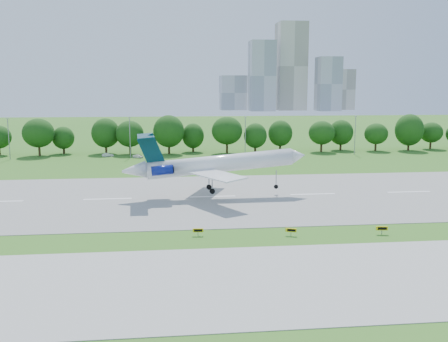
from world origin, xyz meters
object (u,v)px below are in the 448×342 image
Objects in this scene: service_vehicle_a at (108,155)px; taxi_sign_left at (198,230)px; service_vehicle_b at (138,156)px; airliner at (211,164)px.

taxi_sign_left is at bearing 172.08° from service_vehicle_a.
service_vehicle_b is (-13.52, 81.87, -0.26)m from taxi_sign_left.
airliner is at bearing -178.90° from service_vehicle_a.
taxi_sign_left is at bearing -103.04° from airliner.
service_vehicle_b reaches higher than taxi_sign_left.
service_vehicle_a is at bearing 109.83° from airliner.
service_vehicle_a is 10.14m from service_vehicle_b.
airliner is 11.11× the size of service_vehicle_b.
service_vehicle_a is at bearing 108.35° from taxi_sign_left.
service_vehicle_a is (-22.89, 85.74, -0.26)m from taxi_sign_left.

